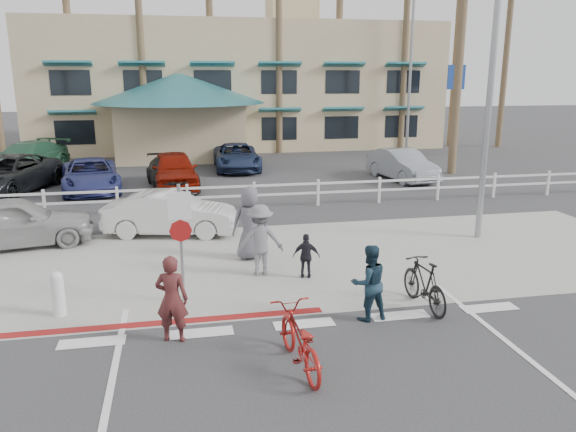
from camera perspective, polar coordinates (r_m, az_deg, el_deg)
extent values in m
plane|color=#333335|center=(10.74, 2.37, -12.30)|extent=(140.00, 140.00, 0.00)
cube|color=#333335|center=(9.06, 5.50, -17.80)|extent=(12.00, 16.00, 0.01)
cube|color=gray|center=(14.82, -1.73, -4.63)|extent=(22.00, 7.00, 0.01)
cube|color=#333335|center=(18.60, -3.79, -0.71)|extent=(40.00, 5.00, 0.01)
cube|color=#333335|center=(27.84, -6.39, 4.26)|extent=(50.00, 16.00, 0.01)
cube|color=maroon|center=(11.59, -13.94, -10.61)|extent=(7.00, 0.25, 0.02)
imported|color=maroon|center=(9.52, 1.13, -12.48)|extent=(0.89, 2.03, 1.04)
imported|color=#502020|center=(10.52, -11.72, -8.25)|extent=(0.68, 0.54, 1.65)
imported|color=black|center=(12.15, 13.68, -6.71)|extent=(0.64, 1.82, 1.07)
imported|color=#172D3D|center=(11.31, 8.22, -6.72)|extent=(0.83, 0.68, 1.56)
imported|color=slate|center=(13.63, -2.84, -2.46)|extent=(1.17, 0.71, 1.77)
imported|color=black|center=(13.49, 1.88, -4.10)|extent=(0.70, 0.44, 1.11)
imported|color=#57555F|center=(14.80, -3.86, -0.73)|extent=(0.97, 0.64, 1.96)
imported|color=silver|center=(17.46, -11.80, 0.24)|extent=(4.20, 2.20, 1.32)
imported|color=#9A9A9A|center=(17.65, -26.18, -0.54)|extent=(4.57, 2.54, 1.47)
imported|color=black|center=(25.78, -26.80, 3.75)|extent=(4.09, 6.11, 1.56)
imported|color=black|center=(24.64, -11.74, 4.28)|extent=(2.48, 4.73, 1.31)
imported|color=#710E03|center=(24.71, -11.49, 4.62)|extent=(2.18, 4.70, 1.56)
imported|color=gray|center=(26.53, 11.53, 5.11)|extent=(2.16, 4.49, 1.42)
imported|color=#2A5B41|center=(30.64, -25.00, 5.37)|extent=(3.88, 5.69, 1.53)
imported|color=#1D2A4B|center=(28.96, -5.22, 6.00)|extent=(2.35, 4.86, 1.33)
imported|color=navy|center=(24.86, -19.43, 3.90)|extent=(3.00, 5.16, 1.35)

